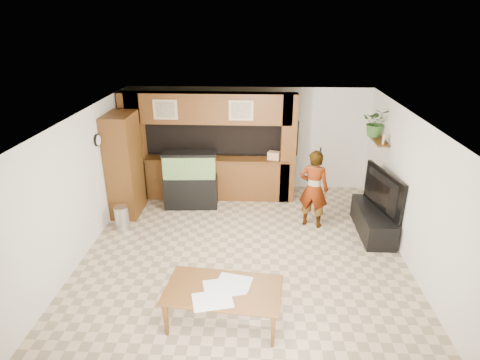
# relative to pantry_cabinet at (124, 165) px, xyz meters

# --- Properties ---
(floor) EXTENTS (6.50, 6.50, 0.00)m
(floor) POSITION_rel_pantry_cabinet_xyz_m (2.70, -1.60, -1.15)
(floor) COLOR tan
(floor) RESTS_ON ground
(ceiling) EXTENTS (6.50, 6.50, 0.00)m
(ceiling) POSITION_rel_pantry_cabinet_xyz_m (2.70, -1.60, 1.45)
(ceiling) COLOR white
(ceiling) RESTS_ON wall_back
(wall_back) EXTENTS (6.00, 0.00, 6.00)m
(wall_back) POSITION_rel_pantry_cabinet_xyz_m (2.70, 1.65, 0.15)
(wall_back) COLOR silver
(wall_back) RESTS_ON floor
(wall_left) EXTENTS (0.00, 6.50, 6.50)m
(wall_left) POSITION_rel_pantry_cabinet_xyz_m (-0.30, -1.60, 0.15)
(wall_left) COLOR silver
(wall_left) RESTS_ON floor
(wall_right) EXTENTS (0.00, 6.50, 6.50)m
(wall_right) POSITION_rel_pantry_cabinet_xyz_m (5.70, -1.60, 0.15)
(wall_right) COLOR silver
(wall_right) RESTS_ON floor
(partition) EXTENTS (4.20, 0.99, 2.60)m
(partition) POSITION_rel_pantry_cabinet_xyz_m (1.75, 1.03, 0.17)
(partition) COLOR brown
(partition) RESTS_ON floor
(wall_clock) EXTENTS (0.05, 0.25, 0.25)m
(wall_clock) POSITION_rel_pantry_cabinet_xyz_m (-0.27, -0.60, 0.75)
(wall_clock) COLOR black
(wall_clock) RESTS_ON wall_left
(wall_shelf) EXTENTS (0.25, 0.90, 0.04)m
(wall_shelf) POSITION_rel_pantry_cabinet_xyz_m (5.55, 0.35, 0.55)
(wall_shelf) COLOR #5B3515
(wall_shelf) RESTS_ON wall_right
(pantry_cabinet) EXTENTS (0.57, 0.94, 2.29)m
(pantry_cabinet) POSITION_rel_pantry_cabinet_xyz_m (0.00, 0.00, 0.00)
(pantry_cabinet) COLOR #5B3515
(pantry_cabinet) RESTS_ON floor
(trash_can) EXTENTS (0.29, 0.29, 0.53)m
(trash_can) POSITION_rel_pantry_cabinet_xyz_m (0.11, -0.82, -0.88)
(trash_can) COLOR #B2B2B7
(trash_can) RESTS_ON floor
(aquarium) EXTENTS (1.23, 0.46, 1.36)m
(aquarium) POSITION_rel_pantry_cabinet_xyz_m (1.39, 0.35, -0.48)
(aquarium) COLOR black
(aquarium) RESTS_ON floor
(tv_stand) EXTENTS (0.57, 1.56, 0.52)m
(tv_stand) POSITION_rel_pantry_cabinet_xyz_m (5.35, -0.68, -0.89)
(tv_stand) COLOR black
(tv_stand) RESTS_ON floor
(television) EXTENTS (0.51, 1.45, 0.83)m
(television) POSITION_rel_pantry_cabinet_xyz_m (5.35, -0.68, -0.21)
(television) COLOR black
(television) RESTS_ON tv_stand
(photo_frame) EXTENTS (0.06, 0.16, 0.21)m
(photo_frame) POSITION_rel_pantry_cabinet_xyz_m (5.55, 0.03, 0.68)
(photo_frame) COLOR tan
(photo_frame) RESTS_ON wall_shelf
(potted_plant) EXTENTS (0.69, 0.64, 0.64)m
(potted_plant) POSITION_rel_pantry_cabinet_xyz_m (5.52, 0.56, 0.89)
(potted_plant) COLOR #346327
(potted_plant) RESTS_ON wall_shelf
(person) EXTENTS (0.72, 0.59, 1.70)m
(person) POSITION_rel_pantry_cabinet_xyz_m (4.12, -0.43, -0.30)
(person) COLOR olive
(person) RESTS_ON floor
(microphone) EXTENTS (0.04, 0.10, 0.16)m
(microphone) POSITION_rel_pantry_cabinet_xyz_m (4.17, -0.59, 0.60)
(microphone) COLOR black
(microphone) RESTS_ON person
(dining_table) EXTENTS (1.75, 1.09, 0.59)m
(dining_table) POSITION_rel_pantry_cabinet_xyz_m (2.48, -3.49, -0.85)
(dining_table) COLOR #5B3515
(dining_table) RESTS_ON floor
(newspaper_a) EXTENTS (0.67, 0.55, 0.01)m
(newspaper_a) POSITION_rel_pantry_cabinet_xyz_m (2.49, -3.42, -0.55)
(newspaper_a) COLOR silver
(newspaper_a) RESTS_ON dining_table
(newspaper_b) EXTENTS (0.63, 0.52, 0.01)m
(newspaper_b) POSITION_rel_pantry_cabinet_xyz_m (2.36, -3.71, -0.56)
(newspaper_b) COLOR silver
(newspaper_b) RESTS_ON dining_table
(newspaper_c) EXTENTS (0.56, 0.46, 0.01)m
(newspaper_c) POSITION_rel_pantry_cabinet_xyz_m (2.63, -3.29, -0.56)
(newspaper_c) COLOR silver
(newspaper_c) RESTS_ON dining_table
(counter_box) EXTENTS (0.32, 0.26, 0.19)m
(counter_box) POSITION_rel_pantry_cabinet_xyz_m (3.32, 0.85, -0.01)
(counter_box) COLOR tan
(counter_box) RESTS_ON partition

